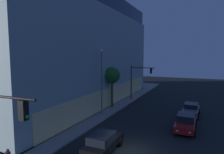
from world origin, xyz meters
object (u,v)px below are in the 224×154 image
(car_red, at_px, (185,122))
(car_grey, at_px, (191,110))
(traffic_light_far_corner, at_px, (139,77))
(car_black, at_px, (103,142))
(modern_building, at_px, (37,51))
(street_lamp_sidewalk, at_px, (102,74))
(sidewalk_tree, at_px, (112,76))

(car_red, bearing_deg, car_grey, -2.44)
(traffic_light_far_corner, xyz_separation_m, car_black, (-19.15, -2.94, -3.33))
(traffic_light_far_corner, xyz_separation_m, car_red, (-11.46, -8.62, -3.31))
(modern_building, bearing_deg, street_lamp_sidewalk, -107.94)
(traffic_light_far_corner, xyz_separation_m, street_lamp_sidewalk, (-10.49, 1.71, 1.25))
(street_lamp_sidewalk, distance_m, car_red, 11.33)
(car_grey, bearing_deg, car_red, 177.56)
(car_black, distance_m, car_grey, 14.56)
(traffic_light_far_corner, xyz_separation_m, car_grey, (-5.85, -8.86, -3.34))
(car_red, relative_size, car_grey, 0.96)
(modern_building, relative_size, sidewalk_tree, 5.98)
(car_red, distance_m, car_grey, 5.61)
(traffic_light_far_corner, height_order, car_black, traffic_light_far_corner)
(modern_building, relative_size, car_black, 7.97)
(sidewalk_tree, bearing_deg, car_red, -114.55)
(modern_building, xyz_separation_m, car_grey, (-0.64, -26.86, -7.88))
(modern_building, bearing_deg, car_black, -123.65)
(sidewalk_tree, relative_size, car_red, 1.37)
(sidewalk_tree, bearing_deg, street_lamp_sidewalk, -175.23)
(modern_building, bearing_deg, sidewalk_tree, -94.96)
(sidewalk_tree, xyz_separation_m, car_red, (-4.86, -10.65, -3.99))
(modern_building, distance_m, car_black, 26.37)
(car_red, bearing_deg, traffic_light_far_corner, 36.94)
(car_black, height_order, car_red, car_red)
(modern_building, xyz_separation_m, car_black, (-13.95, -20.95, -7.87))
(traffic_light_far_corner, xyz_separation_m, sidewalk_tree, (-6.60, 2.03, 0.68))
(car_black, bearing_deg, sidewalk_tree, 21.62)
(sidewalk_tree, bearing_deg, modern_building, 85.04)
(traffic_light_far_corner, relative_size, car_red, 1.37)
(car_grey, bearing_deg, modern_building, 88.63)
(street_lamp_sidewalk, xyz_separation_m, sidewalk_tree, (3.89, 0.32, -0.57))
(modern_building, height_order, car_grey, modern_building)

